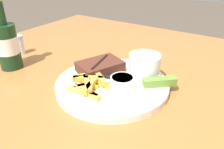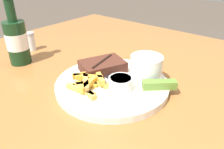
{
  "view_description": "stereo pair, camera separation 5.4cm",
  "coord_description": "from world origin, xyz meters",
  "px_view_note": "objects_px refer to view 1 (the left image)",
  "views": [
    {
      "loc": [
        -0.4,
        -0.26,
        1.05
      ],
      "look_at": [
        0.0,
        0.0,
        0.79
      ],
      "focal_mm": 35.0,
      "sensor_mm": 36.0,
      "label": 1
    },
    {
      "loc": [
        -0.37,
        -0.3,
        1.05
      ],
      "look_at": [
        0.0,
        0.0,
        0.79
      ],
      "focal_mm": 35.0,
      "sensor_mm": 36.0,
      "label": 2
    }
  ],
  "objects_px": {
    "pickle_spear": "(160,82)",
    "salt_shaker": "(20,45)",
    "steak_portion": "(100,67)",
    "dinner_plate": "(112,84)",
    "dipping_sauce_cup": "(122,82)",
    "knife_utensil": "(103,76)",
    "coleslaw_cup": "(144,64)",
    "beer_bottle": "(7,44)",
    "fork_utensil": "(94,95)"
  },
  "relations": [
    {
      "from": "pickle_spear",
      "to": "salt_shaker",
      "type": "relative_size",
      "value": 1.16
    },
    {
      "from": "dinner_plate",
      "to": "steak_portion",
      "type": "bearing_deg",
      "value": 63.89
    },
    {
      "from": "dipping_sauce_cup",
      "to": "salt_shaker",
      "type": "distance_m",
      "value": 0.42
    },
    {
      "from": "steak_portion",
      "to": "dinner_plate",
      "type": "bearing_deg",
      "value": -116.11
    },
    {
      "from": "steak_portion",
      "to": "salt_shaker",
      "type": "xyz_separation_m",
      "value": [
        -0.01,
        0.33,
        0.0
      ]
    },
    {
      "from": "steak_portion",
      "to": "coleslaw_cup",
      "type": "height_order",
      "value": "coleslaw_cup"
    },
    {
      "from": "coleslaw_cup",
      "to": "pickle_spear",
      "type": "relative_size",
      "value": 1.1
    },
    {
      "from": "knife_utensil",
      "to": "salt_shaker",
      "type": "bearing_deg",
      "value": -10.97
    },
    {
      "from": "steak_portion",
      "to": "coleslaw_cup",
      "type": "bearing_deg",
      "value": -66.73
    },
    {
      "from": "knife_utensil",
      "to": "dinner_plate",
      "type": "bearing_deg",
      "value": 157.26
    },
    {
      "from": "dinner_plate",
      "to": "knife_utensil",
      "type": "relative_size",
      "value": 1.73
    },
    {
      "from": "pickle_spear",
      "to": "fork_utensil",
      "type": "bearing_deg",
      "value": 138.21
    },
    {
      "from": "dipping_sauce_cup",
      "to": "knife_utensil",
      "type": "bearing_deg",
      "value": 72.85
    },
    {
      "from": "knife_utensil",
      "to": "salt_shaker",
      "type": "xyz_separation_m",
      "value": [
        0.01,
        0.35,
        0.01
      ]
    },
    {
      "from": "fork_utensil",
      "to": "knife_utensil",
      "type": "height_order",
      "value": "knife_utensil"
    },
    {
      "from": "pickle_spear",
      "to": "beer_bottle",
      "type": "relative_size",
      "value": 0.36
    },
    {
      "from": "steak_portion",
      "to": "dipping_sauce_cup",
      "type": "relative_size",
      "value": 2.41
    },
    {
      "from": "salt_shaker",
      "to": "fork_utensil",
      "type": "bearing_deg",
      "value": -103.25
    },
    {
      "from": "knife_utensil",
      "to": "beer_bottle",
      "type": "xyz_separation_m",
      "value": [
        -0.07,
        0.28,
        0.05
      ]
    },
    {
      "from": "steak_portion",
      "to": "coleslaw_cup",
      "type": "relative_size",
      "value": 1.66
    },
    {
      "from": "coleslaw_cup",
      "to": "knife_utensil",
      "type": "height_order",
      "value": "coleslaw_cup"
    },
    {
      "from": "dipping_sauce_cup",
      "to": "coleslaw_cup",
      "type": "bearing_deg",
      "value": -9.14
    },
    {
      "from": "dipping_sauce_cup",
      "to": "salt_shaker",
      "type": "xyz_separation_m",
      "value": [
        0.03,
        0.42,
        -0.0
      ]
    },
    {
      "from": "steak_portion",
      "to": "pickle_spear",
      "type": "bearing_deg",
      "value": -83.43
    },
    {
      "from": "pickle_spear",
      "to": "salt_shaker",
      "type": "distance_m",
      "value": 0.49
    },
    {
      "from": "steak_portion",
      "to": "knife_utensil",
      "type": "bearing_deg",
      "value": -131.73
    },
    {
      "from": "steak_portion",
      "to": "salt_shaker",
      "type": "bearing_deg",
      "value": 92.11
    },
    {
      "from": "steak_portion",
      "to": "pickle_spear",
      "type": "xyz_separation_m",
      "value": [
        0.02,
        -0.17,
        -0.0
      ]
    },
    {
      "from": "coleslaw_cup",
      "to": "salt_shaker",
      "type": "xyz_separation_m",
      "value": [
        -0.06,
        0.44,
        -0.02
      ]
    },
    {
      "from": "pickle_spear",
      "to": "fork_utensil",
      "type": "distance_m",
      "value": 0.16
    },
    {
      "from": "dinner_plate",
      "to": "dipping_sauce_cup",
      "type": "bearing_deg",
      "value": -110.71
    },
    {
      "from": "knife_utensil",
      "to": "pickle_spear",
      "type": "bearing_deg",
      "value": -174.5
    },
    {
      "from": "pickle_spear",
      "to": "salt_shaker",
      "type": "bearing_deg",
      "value": 93.6
    },
    {
      "from": "knife_utensil",
      "to": "beer_bottle",
      "type": "bearing_deg",
      "value": 4.94
    },
    {
      "from": "coleslaw_cup",
      "to": "fork_utensil",
      "type": "xyz_separation_m",
      "value": [
        -0.15,
        0.05,
        -0.03
      ]
    },
    {
      "from": "steak_portion",
      "to": "salt_shaker",
      "type": "height_order",
      "value": "salt_shaker"
    },
    {
      "from": "steak_portion",
      "to": "fork_utensil",
      "type": "xyz_separation_m",
      "value": [
        -0.1,
        -0.06,
        -0.01
      ]
    },
    {
      "from": "knife_utensil",
      "to": "steak_portion",
      "type": "bearing_deg",
      "value": -51.43
    },
    {
      "from": "steak_portion",
      "to": "dipping_sauce_cup",
      "type": "xyz_separation_m",
      "value": [
        -0.04,
        -0.09,
        0.0
      ]
    },
    {
      "from": "dinner_plate",
      "to": "beer_bottle",
      "type": "bearing_deg",
      "value": 101.75
    },
    {
      "from": "steak_portion",
      "to": "knife_utensil",
      "type": "distance_m",
      "value": 0.03
    },
    {
      "from": "knife_utensil",
      "to": "salt_shaker",
      "type": "height_order",
      "value": "salt_shaker"
    },
    {
      "from": "dinner_plate",
      "to": "pickle_spear",
      "type": "bearing_deg",
      "value": -66.62
    },
    {
      "from": "coleslaw_cup",
      "to": "beer_bottle",
      "type": "height_order",
      "value": "beer_bottle"
    },
    {
      "from": "pickle_spear",
      "to": "knife_utensil",
      "type": "bearing_deg",
      "value": 105.21
    },
    {
      "from": "dinner_plate",
      "to": "pickle_spear",
      "type": "distance_m",
      "value": 0.12
    },
    {
      "from": "dipping_sauce_cup",
      "to": "salt_shaker",
      "type": "relative_size",
      "value": 0.88
    },
    {
      "from": "pickle_spear",
      "to": "knife_utensil",
      "type": "height_order",
      "value": "pickle_spear"
    },
    {
      "from": "dinner_plate",
      "to": "pickle_spear",
      "type": "height_order",
      "value": "pickle_spear"
    },
    {
      "from": "dipping_sauce_cup",
      "to": "fork_utensil",
      "type": "distance_m",
      "value": 0.07
    }
  ]
}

